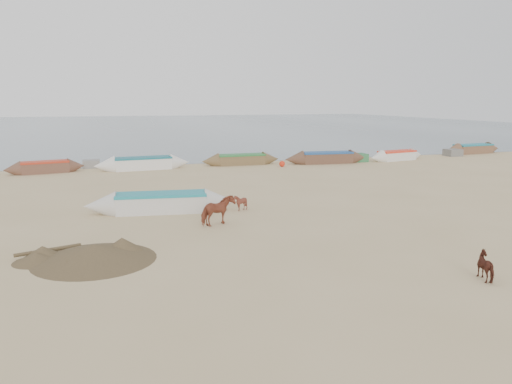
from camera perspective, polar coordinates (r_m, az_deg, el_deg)
ground at (r=18.07m, az=3.86°, el=-5.33°), size 140.00×140.00×0.00m
sea at (r=98.50m, az=-13.97°, el=7.35°), size 160.00×160.00×0.00m
cow_adult at (r=19.84m, az=-4.40°, el=-2.15°), size 1.53×1.14×1.18m
calf_front at (r=22.41m, az=-1.81°, el=-1.21°), size 0.79×0.73×0.75m
calf_right at (r=15.36m, az=25.05°, el=-7.69°), size 0.80×0.89×0.78m
near_canoe at (r=22.50m, az=-10.77°, el=-1.20°), size 6.76×2.08×0.87m
debris_pile at (r=16.41m, az=-17.98°, el=-6.57°), size 3.80×3.80×0.50m
waterline_canoes at (r=37.27m, az=-6.48°, el=3.52°), size 57.93×4.60×0.90m
beach_clutter at (r=37.73m, az=-1.35°, el=3.47°), size 47.92×5.43×0.64m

